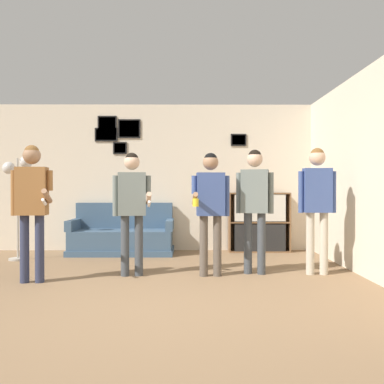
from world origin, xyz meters
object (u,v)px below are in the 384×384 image
(person_watcher_holding_cup, at_px, (211,201))
(drinking_cup, at_px, (245,189))
(floor_lamp, at_px, (18,179))
(person_player_foreground_center, at_px, (132,201))
(bookshelf, at_px, (259,222))
(couch, at_px, (122,237))
(person_spectator_far_right, at_px, (317,197))
(person_player_foreground_left, at_px, (32,198))
(person_spectator_near_bookshelf, at_px, (255,198))

(person_watcher_holding_cup, xyz_separation_m, drinking_cup, (0.74, 2.14, 0.14))
(floor_lamp, distance_m, drinking_cup, 3.87)
(floor_lamp, height_order, person_player_foreground_center, floor_lamp)
(bookshelf, height_order, drinking_cup, drinking_cup)
(couch, distance_m, person_spectator_far_right, 3.51)
(couch, bearing_deg, person_spectator_far_right, -32.60)
(couch, height_order, person_player_foreground_left, person_player_foreground_left)
(couch, distance_m, person_watcher_holding_cup, 2.53)
(drinking_cup, bearing_deg, bookshelf, -0.19)
(couch, xyz_separation_m, bookshelf, (2.45, 0.20, 0.24))
(couch, distance_m, person_player_foreground_left, 2.54)
(person_spectator_near_bookshelf, bearing_deg, person_watcher_holding_cup, -166.52)
(person_player_foreground_center, xyz_separation_m, person_spectator_far_right, (2.46, 0.07, 0.05))
(bookshelf, bearing_deg, person_player_foreground_center, -133.57)
(person_spectator_near_bookshelf, bearing_deg, person_player_foreground_left, -169.60)
(person_player_foreground_center, xyz_separation_m, drinking_cup, (1.77, 2.12, 0.14))
(floor_lamp, xyz_separation_m, drinking_cup, (3.77, 0.87, -0.16))
(drinking_cup, bearing_deg, floor_lamp, -167.04)
(couch, xyz_separation_m, person_player_foreground_center, (0.43, -1.92, 0.70))
(couch, relative_size, drinking_cup, 15.33)
(person_player_foreground_center, bearing_deg, person_watcher_holding_cup, -1.25)
(person_watcher_holding_cup, bearing_deg, person_player_foreground_center, 178.75)
(bookshelf, distance_m, person_spectator_far_right, 2.15)
(person_player_foreground_left, bearing_deg, person_watcher_holding_cup, 9.55)
(person_player_foreground_center, relative_size, drinking_cup, 13.74)
(person_player_foreground_center, height_order, person_spectator_far_right, person_spectator_far_right)
(drinking_cup, bearing_deg, person_player_foreground_left, -139.45)
(person_player_foreground_left, bearing_deg, person_player_foreground_center, 18.60)
(person_player_foreground_center, distance_m, person_spectator_near_bookshelf, 1.64)
(person_spectator_near_bookshelf, xyz_separation_m, person_spectator_far_right, (0.83, -0.05, 0.01))
(person_player_foreground_center, xyz_separation_m, person_spectator_near_bookshelf, (1.63, 0.12, 0.04))
(bookshelf, bearing_deg, person_spectator_far_right, -77.76)
(person_spectator_far_right, bearing_deg, person_player_foreground_left, -172.66)
(floor_lamp, relative_size, person_watcher_holding_cup, 1.04)
(person_watcher_holding_cup, distance_m, drinking_cup, 2.27)
(person_spectator_near_bookshelf, height_order, person_spectator_far_right, person_spectator_far_right)
(person_watcher_holding_cup, bearing_deg, person_player_foreground_left, -170.45)
(person_player_foreground_left, height_order, person_spectator_far_right, person_spectator_far_right)
(bookshelf, relative_size, drinking_cup, 9.37)
(floor_lamp, height_order, drinking_cup, floor_lamp)
(floor_lamp, relative_size, drinking_cup, 14.21)
(bookshelf, xyz_separation_m, drinking_cup, (-0.25, 0.00, 0.60))
(person_player_foreground_left, distance_m, person_watcher_holding_cup, 2.23)
(couch, xyz_separation_m, drinking_cup, (2.20, 0.20, 0.84))
(bookshelf, distance_m, drinking_cup, 0.65)
(floor_lamp, xyz_separation_m, person_watcher_holding_cup, (3.03, -1.28, -0.31))
(person_player_foreground_center, distance_m, person_watcher_holding_cup, 1.03)
(person_spectator_far_right, height_order, drinking_cup, person_spectator_far_right)
(person_player_foreground_center, relative_size, person_spectator_far_right, 0.96)
(floor_lamp, height_order, person_spectator_near_bookshelf, floor_lamp)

